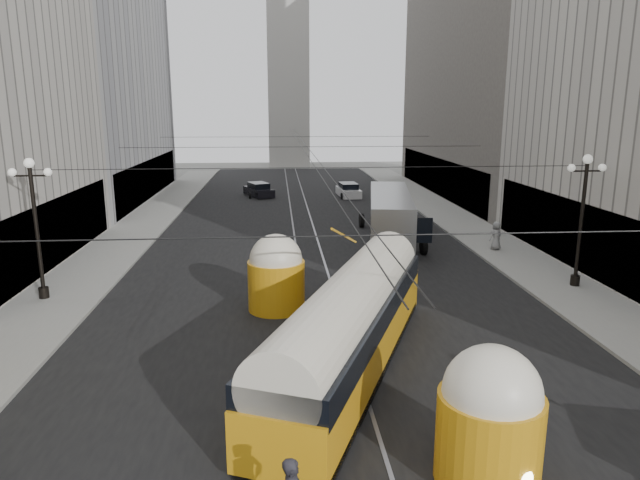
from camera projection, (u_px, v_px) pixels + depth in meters
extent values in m
cube|color=black|center=(304.00, 230.00, 41.13)|extent=(20.00, 85.00, 0.02)
cube|color=gray|center=(145.00, 222.00, 43.64)|extent=(4.00, 72.00, 0.15)
cube|color=gray|center=(452.00, 218.00, 45.39)|extent=(4.00, 72.00, 0.15)
cube|color=gray|center=(294.00, 230.00, 41.08)|extent=(0.12, 85.00, 0.04)
cube|color=gray|center=(314.00, 230.00, 41.18)|extent=(0.12, 85.00, 0.04)
cube|color=black|center=(57.00, 231.00, 31.40)|extent=(0.10, 18.00, 3.60)
cube|color=#999999|center=(74.00, 47.00, 51.54)|extent=(12.00, 28.00, 28.00)
cube|color=black|center=(150.00, 178.00, 54.70)|extent=(0.10, 25.20, 3.60)
cube|color=black|center=(566.00, 231.00, 31.50)|extent=(0.10, 18.00, 3.60)
cube|color=#514C47|center=(506.00, 28.00, 54.01)|extent=(12.00, 32.00, 32.00)
cube|color=black|center=(437.00, 176.00, 56.75)|extent=(0.10, 28.80, 3.60)
cube|color=#B2AFA8|center=(288.00, 84.00, 84.54)|extent=(6.00, 6.00, 24.00)
cylinder|color=black|center=(37.00, 234.00, 25.41)|extent=(0.18, 0.18, 6.00)
cylinder|color=black|center=(44.00, 293.00, 26.04)|extent=(0.44, 0.44, 0.50)
cylinder|color=black|center=(30.00, 176.00, 24.82)|extent=(1.60, 0.08, 0.08)
sphere|color=white|center=(29.00, 163.00, 24.70)|extent=(0.44, 0.44, 0.44)
sphere|color=white|center=(12.00, 172.00, 24.73)|extent=(0.36, 0.36, 0.36)
sphere|color=white|center=(48.00, 172.00, 24.84)|extent=(0.36, 0.36, 0.36)
cylinder|color=black|center=(581.00, 225.00, 27.25)|extent=(0.18, 0.18, 6.00)
cylinder|color=black|center=(575.00, 280.00, 27.88)|extent=(0.44, 0.44, 0.50)
cylinder|color=black|center=(587.00, 171.00, 26.66)|extent=(1.60, 0.08, 0.08)
sphere|color=white|center=(588.00, 159.00, 26.54)|extent=(0.44, 0.44, 0.44)
sphere|color=white|center=(571.00, 168.00, 26.57)|extent=(0.36, 0.36, 0.36)
sphere|color=white|center=(602.00, 168.00, 26.68)|extent=(0.36, 0.36, 0.36)
cylinder|color=black|center=(366.00, 236.00, 12.09)|extent=(25.00, 0.03, 0.03)
cylinder|color=black|center=(318.00, 168.00, 25.69)|extent=(25.00, 0.03, 0.03)
cylinder|color=black|center=(304.00, 147.00, 39.28)|extent=(25.00, 0.03, 0.03)
cylinder|color=black|center=(297.00, 137.00, 52.88)|extent=(25.00, 0.03, 0.03)
cylinder|color=black|center=(301.00, 146.00, 43.21)|extent=(0.03, 72.00, 0.03)
cylinder|color=black|center=(307.00, 146.00, 43.24)|extent=(0.03, 72.00, 0.03)
cube|color=orange|center=(351.00, 342.00, 19.09)|extent=(7.32, 13.26, 1.62)
cube|color=black|center=(350.00, 363.00, 19.27)|extent=(7.17, 12.89, 0.29)
cube|color=black|center=(351.00, 312.00, 18.86)|extent=(7.27, 13.08, 0.81)
cylinder|color=silver|center=(351.00, 304.00, 18.79)|extent=(6.98, 12.97, 2.19)
cylinder|color=orange|center=(488.00, 438.00, 13.36)|extent=(2.47, 2.47, 2.19)
sphere|color=silver|center=(492.00, 394.00, 13.10)|extent=(2.28, 2.28, 2.28)
cylinder|color=orange|center=(276.00, 286.00, 24.78)|extent=(2.47, 2.47, 2.19)
sphere|color=silver|center=(276.00, 260.00, 24.53)|extent=(2.28, 2.28, 2.28)
sphere|color=#FFF2BF|center=(525.00, 476.00, 12.42)|extent=(0.36, 0.36, 0.36)
cube|color=#97999B|center=(390.00, 216.00, 37.93)|extent=(4.50, 12.52, 3.07)
cube|color=black|center=(390.00, 209.00, 37.81)|extent=(4.45, 12.10, 1.12)
cube|color=black|center=(411.00, 230.00, 31.94)|extent=(2.34, 0.48, 1.43)
cylinder|color=black|center=(382.00, 247.00, 34.09)|extent=(0.30, 1.02, 1.02)
cylinder|color=black|center=(424.00, 246.00, 34.28)|extent=(0.30, 1.02, 1.02)
cylinder|color=black|center=(362.00, 220.00, 42.07)|extent=(0.30, 1.02, 1.02)
cylinder|color=black|center=(396.00, 220.00, 42.26)|extent=(0.30, 1.02, 1.02)
cube|color=white|center=(348.00, 192.00, 56.39)|extent=(2.14, 4.51, 0.78)
cube|color=black|center=(348.00, 187.00, 56.27)|extent=(1.77, 2.53, 0.73)
cylinder|color=black|center=(342.00, 196.00, 54.92)|extent=(0.22, 0.62, 0.62)
cylinder|color=black|center=(359.00, 196.00, 55.04)|extent=(0.22, 0.62, 0.62)
cylinder|color=black|center=(339.00, 192.00, 57.82)|extent=(0.22, 0.62, 0.62)
cylinder|color=black|center=(354.00, 191.00, 57.93)|extent=(0.22, 0.62, 0.62)
cube|color=black|center=(259.00, 192.00, 56.78)|extent=(3.29, 4.68, 0.77)
cube|color=black|center=(259.00, 186.00, 56.65)|extent=(2.35, 2.80, 0.73)
cylinder|color=black|center=(250.00, 195.00, 55.32)|extent=(0.22, 0.62, 0.62)
cylinder|color=black|center=(267.00, 195.00, 55.44)|extent=(0.22, 0.62, 0.62)
cylinder|color=black|center=(251.00, 191.00, 58.18)|extent=(0.22, 0.62, 0.62)
cylinder|color=black|center=(267.00, 191.00, 58.30)|extent=(0.22, 0.62, 0.62)
imported|color=gray|center=(496.00, 236.00, 34.74)|extent=(0.99, 0.82, 1.74)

